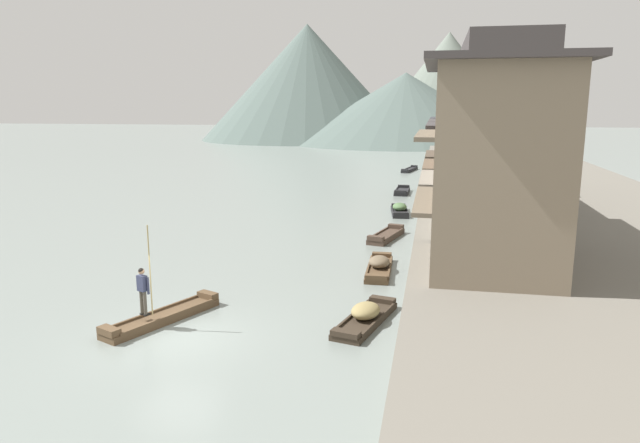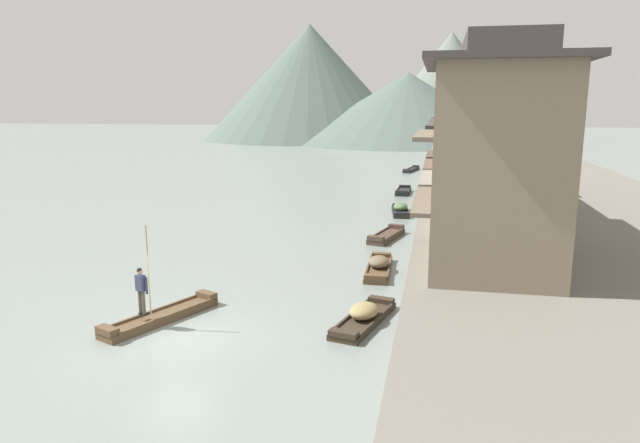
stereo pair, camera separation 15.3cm
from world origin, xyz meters
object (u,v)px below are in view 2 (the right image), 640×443
at_px(boat_midriver_drifting, 400,210).
at_px(house_waterfront_narrow, 471,150).
at_px(house_waterfront_nearest, 495,159).
at_px(boat_moored_third, 364,316).
at_px(boat_moored_far, 386,236).
at_px(boatman_person, 142,285).
at_px(boat_midriver_upstream, 403,191).
at_px(house_waterfront_tall, 474,159).
at_px(house_waterfront_second, 489,172).
at_px(boat_moored_nearest, 411,170).
at_px(boat_moored_second, 379,266).
at_px(boat_foreground_poled, 161,317).

relative_size(boat_midriver_drifting, house_waterfront_narrow, 0.50).
relative_size(boat_midriver_drifting, house_waterfront_nearest, 0.43).
relative_size(boat_moored_third, boat_moored_far, 1.03).
height_order(boatman_person, boat_midriver_upstream, boatman_person).
bearing_deg(house_waterfront_tall, boat_midriver_upstream, 115.96).
relative_size(boat_midriver_drifting, house_waterfront_second, 0.50).
distance_m(house_waterfront_tall, house_waterfront_narrow, 8.15).
relative_size(boat_moored_nearest, boat_moored_far, 1.27).
distance_m(boat_moored_far, boat_midriver_drifting, 7.71).
distance_m(boat_moored_nearest, boat_midriver_drifting, 26.57).
xyz_separation_m(house_waterfront_nearest, house_waterfront_narrow, (0.29, 22.80, -1.30)).
xyz_separation_m(boat_midriver_drifting, house_waterfront_second, (4.97, -8.13, 3.60)).
height_order(house_waterfront_tall, house_waterfront_narrow, same).
bearing_deg(boat_moored_nearest, house_waterfront_tall, -79.30).
relative_size(house_waterfront_nearest, house_waterfront_second, 1.16).
xyz_separation_m(boat_moored_nearest, boat_moored_third, (0.68, -46.98, 0.10)).
bearing_deg(boat_moored_second, house_waterfront_second, 50.58).
relative_size(boat_foreground_poled, boat_moored_nearest, 0.92).
bearing_deg(boat_foreground_poled, boat_moored_nearest, 82.77).
relative_size(boat_moored_second, boat_midriver_drifting, 1.08).
height_order(boat_moored_second, house_waterfront_nearest, house_waterfront_nearest).
bearing_deg(boat_moored_far, boatman_person, -114.61).
bearing_deg(house_waterfront_tall, boat_moored_nearest, 100.70).
xyz_separation_m(boat_midriver_upstream, house_waterfront_nearest, (4.91, -24.96, 5.02)).
bearing_deg(boat_midriver_drifting, boat_foreground_poled, -107.12).
xyz_separation_m(boat_foreground_poled, boatman_person, (-0.28, -0.69, 1.31)).
relative_size(boat_moored_far, boat_midriver_upstream, 1.06).
bearing_deg(boat_midriver_upstream, boat_moored_far, -89.56).
bearing_deg(boat_foreground_poled, boat_midriver_upstream, 78.58).
distance_m(boatman_person, boat_midriver_upstream, 32.44).
bearing_deg(boat_moored_second, house_waterfront_nearest, -16.33).
height_order(boatman_person, house_waterfront_narrow, house_waterfront_narrow).
height_order(boat_midriver_upstream, house_waterfront_second, house_waterfront_second).
bearing_deg(boat_moored_second, boat_moored_nearest, 90.75).
relative_size(boat_moored_third, house_waterfront_narrow, 0.52).
relative_size(boat_moored_nearest, house_waterfront_second, 0.65).
bearing_deg(boatman_person, boat_moored_nearest, 82.55).
height_order(boat_foreground_poled, boat_moored_second, boat_moored_second).
distance_m(boat_midriver_upstream, house_waterfront_nearest, 25.93).
height_order(boat_moored_nearest, boat_midriver_drifting, boat_midriver_drifting).
xyz_separation_m(boat_moored_nearest, boat_moored_second, (0.54, -40.75, 0.10)).
distance_m(boat_foreground_poled, boat_moored_second, 9.96).
height_order(boat_midriver_drifting, house_waterfront_narrow, house_waterfront_narrow).
relative_size(boatman_person, boat_moored_third, 0.77).
relative_size(boat_midriver_drifting, house_waterfront_tall, 0.49).
bearing_deg(boat_foreground_poled, boat_moored_third, 9.89).
bearing_deg(boat_moored_third, house_waterfront_second, 68.54).
relative_size(boat_foreground_poled, house_waterfront_second, 0.60).
bearing_deg(boat_moored_nearest, boat_midriver_drifting, -88.83).
bearing_deg(boat_moored_third, house_waterfront_nearest, 48.16).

